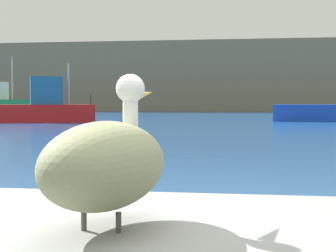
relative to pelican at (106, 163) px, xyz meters
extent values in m
cube|color=#7F755B|center=(0.20, 75.82, 3.45)|extent=(140.00, 10.57, 8.83)
ellipsoid|color=gray|center=(0.00, -0.01, -0.01)|extent=(0.69, 1.16, 0.47)
cylinder|color=white|center=(0.05, 0.37, 0.21)|extent=(0.09, 0.09, 0.29)
sphere|color=white|center=(0.05, 0.37, 0.40)|extent=(0.17, 0.17, 0.17)
cone|color=gold|center=(0.08, 0.62, 0.37)|extent=(0.10, 0.34, 0.09)
cylinder|color=#4C4742|center=(-0.11, -0.05, -0.30)|extent=(0.03, 0.03, 0.11)
cylinder|color=#4C4742|center=(0.09, -0.08, -0.30)|extent=(0.03, 0.03, 0.11)
cube|color=blue|center=(4.91, 36.85, -0.43)|extent=(7.81, 2.94, 1.07)
cube|color=red|center=(-13.63, 31.91, -0.42)|extent=(7.80, 5.06, 1.08)
cube|color=#1E6099|center=(-12.80, 32.28, 0.98)|extent=(2.39, 2.19, 1.71)
cylinder|color=#B2B2B2|center=(-11.55, 32.84, 1.40)|extent=(0.12, 0.12, 2.56)
cylinder|color=#3F382D|center=(-10.31, 33.40, 0.47)|extent=(0.10, 0.10, 0.70)
cylinder|color=#B2B2B2|center=(-19.29, 41.78, 2.14)|extent=(0.12, 0.12, 3.37)
camera|label=1|loc=(0.86, -3.08, 0.33)|focal=64.46mm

